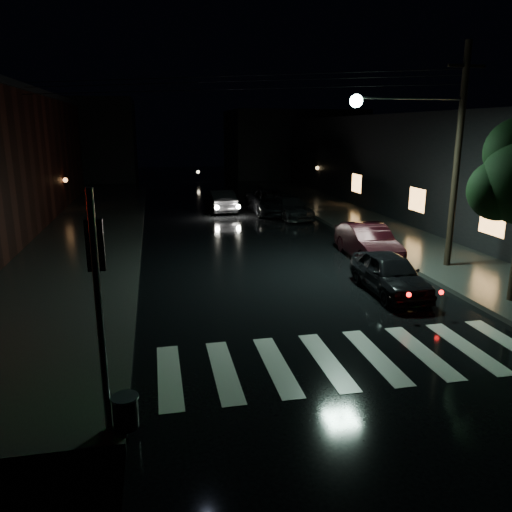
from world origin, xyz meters
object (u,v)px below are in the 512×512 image
parked_car_b (368,242)px  parked_car_c (289,207)px  parked_car_a (390,273)px  parked_car_d (271,202)px  oncoming_car (220,200)px

parked_car_b → parked_car_c: size_ratio=0.99×
parked_car_a → parked_car_d: size_ratio=0.73×
oncoming_car → parked_car_b: bearing=105.0°
parked_car_b → oncoming_car: size_ratio=1.01×
parked_car_b → parked_car_a: bearing=-101.7°
parked_car_a → parked_car_c: 14.12m
parked_car_a → parked_car_b: parked_car_b is taller
parked_car_a → parked_car_d: bearing=91.9°
parked_car_d → oncoming_car: (-3.03, 1.48, -0.03)m
parked_car_c → parked_car_b: bearing=-93.1°
parked_car_d → parked_car_c: bearing=-67.8°
parked_car_b → oncoming_car: bearing=111.2°
parked_car_a → parked_car_c: (0.49, 14.12, -0.02)m
parked_car_b → oncoming_car: parked_car_b is taller
parked_car_c → parked_car_d: bearing=106.7°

